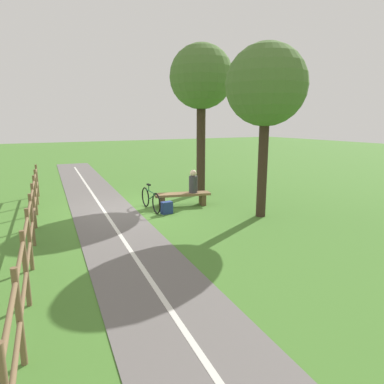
{
  "coord_description": "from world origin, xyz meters",
  "views": [
    {
      "loc": [
        3.35,
        10.65,
        2.94
      ],
      "look_at": [
        -1.16,
        2.14,
        0.9
      ],
      "focal_mm": 31.53,
      "sensor_mm": 36.0,
      "label": 1
    }
  ],
  "objects_px": {
    "tree_mid_field": "(201,79)",
    "person_seated": "(193,182)",
    "backpack": "(167,208)",
    "bicycle": "(151,199)",
    "tree_far_right": "(266,87)",
    "bench": "(182,197)"
  },
  "relations": [
    {
      "from": "tree_mid_field",
      "to": "person_seated",
      "type": "bearing_deg",
      "value": 53.31
    },
    {
      "from": "person_seated",
      "to": "backpack",
      "type": "xyz_separation_m",
      "value": [
        1.29,
        0.58,
        -0.63
      ]
    },
    {
      "from": "bicycle",
      "to": "tree_mid_field",
      "type": "distance_m",
      "value": 5.29
    },
    {
      "from": "tree_far_right",
      "to": "bench",
      "type": "bearing_deg",
      "value": -55.66
    },
    {
      "from": "bicycle",
      "to": "tree_far_right",
      "type": "relative_size",
      "value": 0.33
    },
    {
      "from": "person_seated",
      "to": "tree_mid_field",
      "type": "distance_m",
      "value": 4.26
    },
    {
      "from": "bench",
      "to": "tree_mid_field",
      "type": "distance_m",
      "value": 4.79
    },
    {
      "from": "person_seated",
      "to": "tree_mid_field",
      "type": "bearing_deg",
      "value": -112.63
    },
    {
      "from": "tree_far_right",
      "to": "tree_mid_field",
      "type": "xyz_separation_m",
      "value": [
        -0.04,
        -3.91,
        0.62
      ]
    },
    {
      "from": "person_seated",
      "to": "bench",
      "type": "bearing_deg",
      "value": -0.0
    },
    {
      "from": "backpack",
      "to": "tree_far_right",
      "type": "height_order",
      "value": "tree_far_right"
    },
    {
      "from": "bench",
      "to": "tree_mid_field",
      "type": "relative_size",
      "value": 0.34
    },
    {
      "from": "bicycle",
      "to": "tree_mid_field",
      "type": "relative_size",
      "value": 0.29
    },
    {
      "from": "person_seated",
      "to": "backpack",
      "type": "distance_m",
      "value": 1.55
    },
    {
      "from": "person_seated",
      "to": "bicycle",
      "type": "distance_m",
      "value": 1.64
    },
    {
      "from": "bench",
      "to": "tree_far_right",
      "type": "bearing_deg",
      "value": 138.4
    },
    {
      "from": "person_seated",
      "to": "tree_mid_field",
      "type": "xyz_separation_m",
      "value": [
        -1.25,
        -1.68,
        3.71
      ]
    },
    {
      "from": "person_seated",
      "to": "bicycle",
      "type": "relative_size",
      "value": 0.47
    },
    {
      "from": "backpack",
      "to": "tree_far_right",
      "type": "bearing_deg",
      "value": 146.54
    },
    {
      "from": "tree_far_right",
      "to": "bicycle",
      "type": "bearing_deg",
      "value": -39.67
    },
    {
      "from": "bench",
      "to": "tree_mid_field",
      "type": "height_order",
      "value": "tree_mid_field"
    },
    {
      "from": "bench",
      "to": "person_seated",
      "type": "height_order",
      "value": "person_seated"
    }
  ]
}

